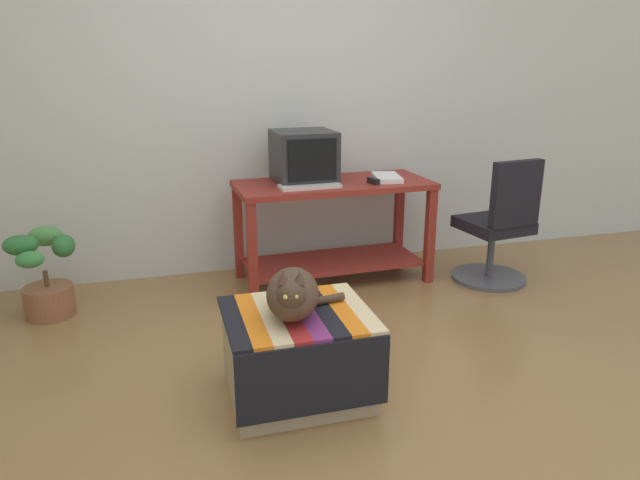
% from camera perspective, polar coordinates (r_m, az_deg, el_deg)
% --- Properties ---
extents(ground_plane, '(14.00, 14.00, 0.00)m').
position_cam_1_polar(ground_plane, '(2.73, 5.64, -16.37)').
color(ground_plane, olive).
extents(back_wall, '(8.00, 0.10, 2.60)m').
position_cam_1_polar(back_wall, '(4.24, -4.26, 14.53)').
color(back_wall, silver).
rests_on(back_wall, ground_plane).
extents(desk, '(1.35, 0.63, 0.71)m').
position_cam_1_polar(desk, '(4.00, 1.32, 2.56)').
color(desk, maroon).
rests_on(desk, ground_plane).
extents(tv_monitor, '(0.41, 0.42, 0.35)m').
position_cam_1_polar(tv_monitor, '(3.92, -1.62, 8.21)').
color(tv_monitor, '#28282B').
rests_on(tv_monitor, desk).
extents(keyboard, '(0.41, 0.16, 0.02)m').
position_cam_1_polar(keyboard, '(3.76, -1.01, 5.38)').
color(keyboard, beige).
rests_on(keyboard, desk).
extents(book, '(0.23, 0.33, 0.03)m').
position_cam_1_polar(book, '(4.05, 6.65, 6.19)').
color(book, white).
rests_on(book, desk).
extents(ottoman_with_blanket, '(0.66, 0.58, 0.42)m').
position_cam_1_polar(ottoman_with_blanket, '(2.71, -2.19, -11.30)').
color(ottoman_with_blanket, tan).
rests_on(ottoman_with_blanket, ground_plane).
extents(cat, '(0.43, 0.42, 0.27)m').
position_cam_1_polar(cat, '(2.53, -2.71, -5.34)').
color(cat, '#473323').
rests_on(cat, ottoman_with_blanket).
extents(potted_plant, '(0.39, 0.41, 0.54)m').
position_cam_1_polar(potted_plant, '(3.88, -25.55, -3.51)').
color(potted_plant, brown).
rests_on(potted_plant, ground_plane).
extents(office_chair, '(0.52, 0.52, 0.89)m').
position_cam_1_polar(office_chair, '(4.16, 17.30, 0.95)').
color(office_chair, '#4C4C51').
rests_on(office_chair, ground_plane).
extents(stapler, '(0.06, 0.12, 0.04)m').
position_cam_1_polar(stapler, '(3.90, 5.31, 5.87)').
color(stapler, black).
rests_on(stapler, desk).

